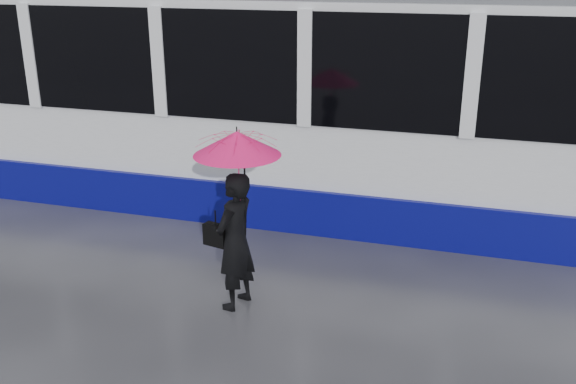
% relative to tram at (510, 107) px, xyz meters
% --- Properties ---
extents(ground, '(90.00, 90.00, 0.00)m').
position_rel_tram_xyz_m(ground, '(-2.44, -2.50, -1.64)').
color(ground, '#2A2A2F').
rests_on(ground, ground).
extents(rails, '(34.00, 1.51, 0.02)m').
position_rel_tram_xyz_m(rails, '(-2.44, -0.00, -1.63)').
color(rails, '#3F3D38').
rests_on(rails, ground).
extents(tram, '(26.00, 2.56, 3.35)m').
position_rel_tram_xyz_m(tram, '(0.00, 0.00, 0.00)').
color(tram, white).
rests_on(tram, ground).
extents(woman, '(0.47, 0.61, 1.48)m').
position_rel_tram_xyz_m(woman, '(-2.67, -3.28, -0.90)').
color(woman, black).
rests_on(woman, ground).
extents(umbrella, '(1.05, 1.05, 1.00)m').
position_rel_tram_xyz_m(umbrella, '(-2.62, -3.28, -0.02)').
color(umbrella, '#DE1285').
rests_on(umbrella, ground).
extents(handbag, '(0.28, 0.17, 0.41)m').
position_rel_tram_xyz_m(handbag, '(-2.89, -3.26, -0.86)').
color(handbag, black).
rests_on(handbag, ground).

